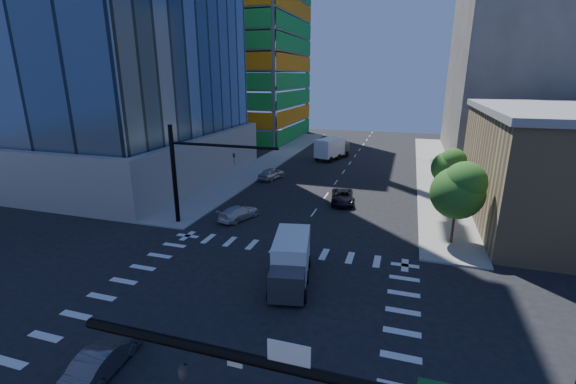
% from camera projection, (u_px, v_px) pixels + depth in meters
% --- Properties ---
extents(ground, '(160.00, 160.00, 0.00)m').
position_uv_depth(ground, '(241.00, 313.00, 22.32)').
color(ground, black).
rests_on(ground, ground).
extents(road_markings, '(20.00, 20.00, 0.01)m').
position_uv_depth(road_markings, '(241.00, 313.00, 22.32)').
color(road_markings, silver).
rests_on(road_markings, ground).
extents(sidewalk_ne, '(5.00, 60.00, 0.15)m').
position_uv_depth(sidewalk_ne, '(435.00, 171.00, 55.27)').
color(sidewalk_ne, gray).
rests_on(sidewalk_ne, ground).
extents(sidewalk_nw, '(5.00, 60.00, 0.15)m').
position_uv_depth(sidewalk_nw, '(271.00, 160.00, 62.41)').
color(sidewalk_nw, gray).
rests_on(sidewalk_nw, ground).
extents(construction_building, '(25.16, 34.50, 70.60)m').
position_uv_depth(construction_building, '(238.00, 18.00, 79.59)').
color(construction_building, gray).
rests_on(construction_building, ground).
extents(bg_building_ne, '(24.00, 30.00, 28.00)m').
position_uv_depth(bg_building_ne, '(537.00, 71.00, 60.80)').
color(bg_building_ne, '#5B5752').
rests_on(bg_building_ne, ground).
extents(signal_mast_nw, '(10.20, 0.40, 9.00)m').
position_uv_depth(signal_mast_nw, '(188.00, 167.00, 34.09)').
color(signal_mast_nw, black).
rests_on(signal_mast_nw, sidewalk_nw).
extents(tree_south, '(4.16, 4.16, 6.82)m').
position_uv_depth(tree_south, '(460.00, 190.00, 30.06)').
color(tree_south, '#382316').
rests_on(tree_south, sidewalk_ne).
extents(tree_north, '(3.54, 3.52, 5.78)m').
position_uv_depth(tree_north, '(450.00, 166.00, 41.14)').
color(tree_north, '#382316').
rests_on(tree_north, sidewalk_ne).
extents(car_nb_far, '(3.14, 5.32, 1.39)m').
position_uv_depth(car_nb_far, '(342.00, 197.00, 41.44)').
color(car_nb_far, black).
rests_on(car_nb_far, ground).
extents(car_sb_near, '(3.25, 4.84, 1.30)m').
position_uv_depth(car_sb_near, '(239.00, 213.00, 36.82)').
color(car_sb_near, white).
rests_on(car_sb_near, ground).
extents(car_sb_mid, '(2.81, 4.73, 1.51)m').
position_uv_depth(car_sb_mid, '(272.00, 173.00, 51.14)').
color(car_sb_mid, silver).
rests_on(car_sb_mid, ground).
extents(car_sb_cross, '(1.79, 4.23, 1.36)m').
position_uv_depth(car_sb_cross, '(104.00, 358.00, 17.82)').
color(car_sb_cross, '#4C4B50').
rests_on(car_sb_cross, ground).
extents(box_truck_near, '(3.49, 6.04, 2.98)m').
position_uv_depth(box_truck_near, '(290.00, 266.00, 25.13)').
color(box_truck_near, black).
rests_on(box_truck_near, ground).
extents(box_truck_far, '(4.85, 7.23, 3.50)m').
position_uv_depth(box_truck_far, '(333.00, 150.00, 63.39)').
color(box_truck_far, black).
rests_on(box_truck_far, ground).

